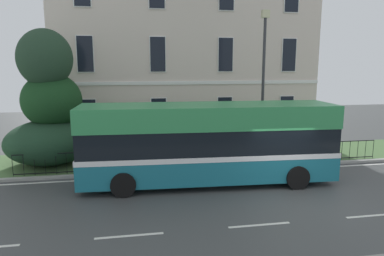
# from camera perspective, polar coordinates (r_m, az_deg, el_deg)

# --- Properties ---
(ground_plane) EXTENTS (60.00, 56.00, 0.18)m
(ground_plane) POSITION_cam_1_polar(r_m,az_deg,el_deg) (14.53, 14.65, -10.07)
(ground_plane) COLOR #424444
(georgian_townhouse) EXTENTS (16.32, 10.60, 12.73)m
(georgian_townhouse) POSITION_cam_1_polar(r_m,az_deg,el_deg) (26.07, -2.05, 13.65)
(georgian_townhouse) COLOR beige
(georgian_townhouse) RESTS_ON ground_plane
(iron_verge_railing) EXTENTS (17.60, 0.04, 0.97)m
(iron_verge_railing) POSITION_cam_1_polar(r_m,az_deg,el_deg) (16.93, 2.80, -4.57)
(iron_verge_railing) COLOR black
(iron_verge_railing) RESTS_ON ground_plane
(evergreen_tree) EXTENTS (4.25, 4.25, 6.51)m
(evergreen_tree) POSITION_cam_1_polar(r_m,az_deg,el_deg) (18.50, -22.05, 2.37)
(evergreen_tree) COLOR #423328
(evergreen_tree) RESTS_ON ground_plane
(single_decker_bus) EXTENTS (10.58, 3.08, 3.34)m
(single_decker_bus) POSITION_cam_1_polar(r_m,az_deg,el_deg) (14.68, 2.64, -2.33)
(single_decker_bus) COLOR #1B6C7F
(single_decker_bus) RESTS_ON ground_plane
(street_lamp_post) EXTENTS (0.36, 0.24, 7.35)m
(street_lamp_post) POSITION_cam_1_polar(r_m,az_deg,el_deg) (17.59, 11.45, 7.91)
(street_lamp_post) COLOR #333338
(street_lamp_post) RESTS_ON ground_plane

